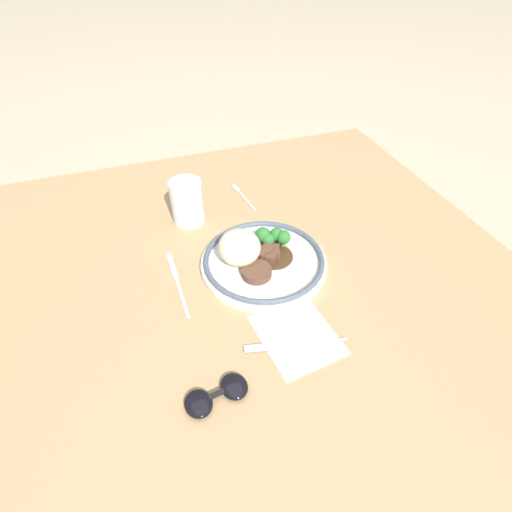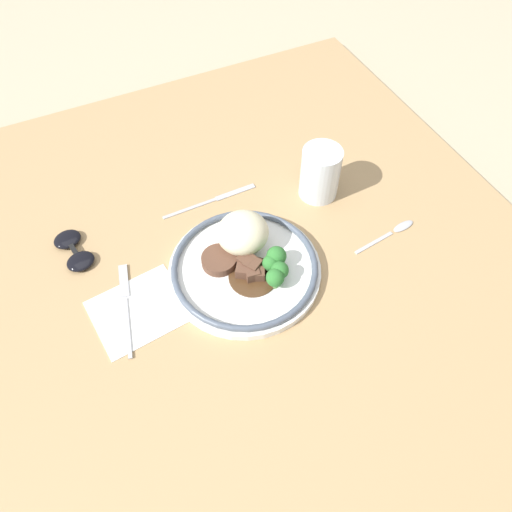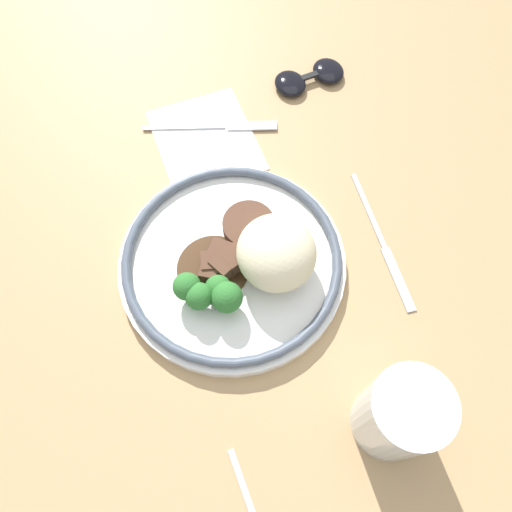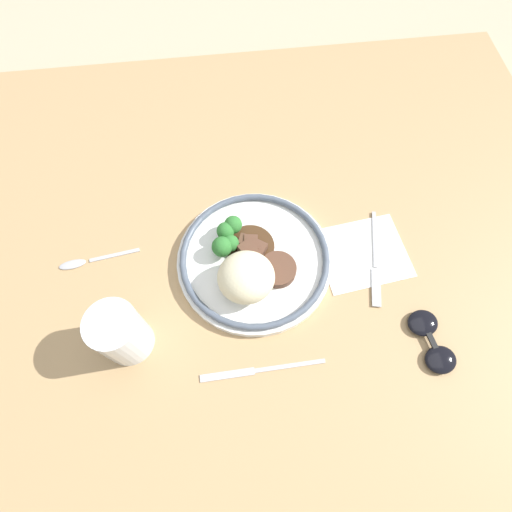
{
  "view_description": "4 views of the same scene",
  "coord_description": "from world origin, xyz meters",
  "px_view_note": "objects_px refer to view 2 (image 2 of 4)",
  "views": [
    {
      "loc": [
        -0.57,
        0.2,
        0.65
      ],
      "look_at": [
        0.05,
        -0.01,
        0.06
      ],
      "focal_mm": 28.0,
      "sensor_mm": 36.0,
      "label": 1
    },
    {
      "loc": [
        -0.16,
        -0.52,
        0.8
      ],
      "look_at": [
        0.07,
        -0.03,
        0.08
      ],
      "focal_mm": 35.0,
      "sensor_mm": 36.0,
      "label": 2
    },
    {
      "loc": [
        0.31,
        -0.07,
        0.61
      ],
      "look_at": [
        0.05,
        -0.0,
        0.06
      ],
      "focal_mm": 35.0,
      "sensor_mm": 36.0,
      "label": 3
    },
    {
      "loc": [
        0.08,
        0.27,
        0.71
      ],
      "look_at": [
        0.04,
        -0.03,
        0.06
      ],
      "focal_mm": 28.0,
      "sensor_mm": 36.0,
      "label": 4
    }
  ],
  "objects_px": {
    "plate": "(245,261)",
    "spoon": "(396,230)",
    "juice_glass": "(320,174)",
    "knife": "(213,200)",
    "sunglasses": "(74,250)",
    "fork": "(125,300)"
  },
  "relations": [
    {
      "from": "fork",
      "to": "spoon",
      "type": "relative_size",
      "value": 1.3
    },
    {
      "from": "plate",
      "to": "fork",
      "type": "distance_m",
      "value": 0.23
    },
    {
      "from": "fork",
      "to": "sunglasses",
      "type": "xyz_separation_m",
      "value": [
        -0.06,
        0.15,
        0.0
      ]
    },
    {
      "from": "knife",
      "to": "spoon",
      "type": "height_order",
      "value": "spoon"
    },
    {
      "from": "juice_glass",
      "to": "spoon",
      "type": "distance_m",
      "value": 0.19
    },
    {
      "from": "knife",
      "to": "plate",
      "type": "bearing_deg",
      "value": -94.71
    },
    {
      "from": "fork",
      "to": "plate",
      "type": "bearing_deg",
      "value": -84.41
    },
    {
      "from": "knife",
      "to": "sunglasses",
      "type": "distance_m",
      "value": 0.29
    },
    {
      "from": "juice_glass",
      "to": "knife",
      "type": "height_order",
      "value": "juice_glass"
    },
    {
      "from": "juice_glass",
      "to": "spoon",
      "type": "xyz_separation_m",
      "value": [
        0.09,
        -0.16,
        -0.05
      ]
    },
    {
      "from": "plate",
      "to": "spoon",
      "type": "relative_size",
      "value": 1.91
    },
    {
      "from": "juice_glass",
      "to": "fork",
      "type": "bearing_deg",
      "value": -169.2
    },
    {
      "from": "plate",
      "to": "knife",
      "type": "xyz_separation_m",
      "value": [
        0.01,
        0.19,
        -0.02
      ]
    },
    {
      "from": "knife",
      "to": "spoon",
      "type": "bearing_deg",
      "value": -39.15
    },
    {
      "from": "spoon",
      "to": "sunglasses",
      "type": "height_order",
      "value": "sunglasses"
    },
    {
      "from": "plate",
      "to": "sunglasses",
      "type": "xyz_separation_m",
      "value": [
        -0.28,
        0.18,
        -0.02
      ]
    },
    {
      "from": "juice_glass",
      "to": "spoon",
      "type": "height_order",
      "value": "juice_glass"
    },
    {
      "from": "sunglasses",
      "to": "spoon",
      "type": "bearing_deg",
      "value": -29.99
    },
    {
      "from": "juice_glass",
      "to": "fork",
      "type": "distance_m",
      "value": 0.46
    },
    {
      "from": "sunglasses",
      "to": "fork",
      "type": "bearing_deg",
      "value": -78.22
    },
    {
      "from": "plate",
      "to": "juice_glass",
      "type": "bearing_deg",
      "value": 27.15
    },
    {
      "from": "fork",
      "to": "sunglasses",
      "type": "relative_size",
      "value": 1.64
    }
  ]
}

